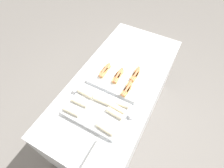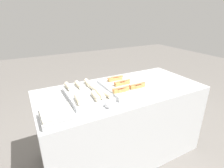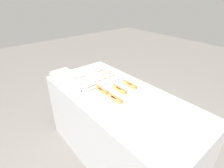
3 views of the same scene
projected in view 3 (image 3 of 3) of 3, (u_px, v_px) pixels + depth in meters
name	position (u px, v px, depth m)	size (l,w,h in m)	color
ground_plane	(118.00, 154.00, 2.19)	(12.00, 12.00, 0.00)	slate
counter	(119.00, 127.00, 1.98)	(1.79, 0.83, 0.86)	silver
tray_hotdogs	(119.00, 93.00, 1.76)	(0.39, 0.52, 0.10)	silver
tray_wraps	(97.00, 79.00, 2.03)	(0.36, 0.51, 0.10)	silver
tray_side_front	(63.00, 75.00, 2.11)	(0.25, 0.23, 0.07)	silver
serving_spoon_near	(78.00, 90.00, 1.82)	(0.25, 0.05, 0.05)	silver
serving_spoon_far	(119.00, 75.00, 2.16)	(0.23, 0.05, 0.05)	silver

